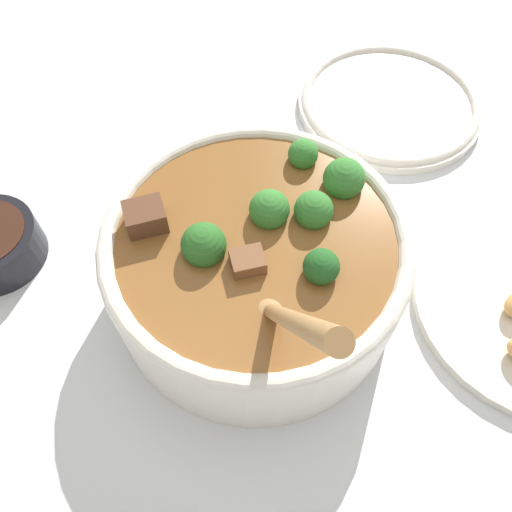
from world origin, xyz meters
TOP-DOWN VIEW (x-y plane):
  - ground_plane at (0.00, 0.00)m, footprint 4.00×4.00m
  - stew_bowl at (0.00, 0.00)m, footprint 0.28×0.30m
  - empty_plate at (0.04, 0.33)m, footprint 0.24×0.24m

SIDE VIEW (x-z plane):
  - ground_plane at x=0.00m, z-range 0.00..0.00m
  - empty_plate at x=0.04m, z-range 0.00..0.02m
  - stew_bowl at x=0.00m, z-range -0.08..0.20m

